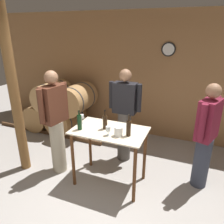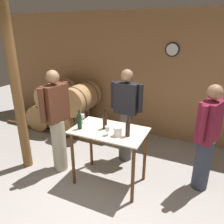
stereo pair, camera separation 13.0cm
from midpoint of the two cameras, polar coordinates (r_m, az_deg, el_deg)
name	(u,v)px [view 2 (the right image)]	position (r m, az deg, el deg)	size (l,w,h in m)	color
ground_plane	(91,224)	(3.14, -4.13, -27.08)	(14.00, 14.00, 0.00)	#9E9993
back_wall	(154,77)	(4.83, 11.79, 8.82)	(8.40, 0.08, 2.70)	#996B42
barrel_rack	(63,107)	(5.36, -11.92, 1.35)	(2.84, 0.86, 1.18)	#4C331E
tasting_table	(109,141)	(3.33, 0.39, -7.56)	(1.10, 0.68, 0.92)	beige
wooden_post	(17,94)	(3.82, -22.69, 4.43)	(0.16, 0.16, 2.70)	brown
wine_bottle_far_left	(79,121)	(3.26, -7.38, -2.45)	(0.07, 0.07, 0.30)	black
wine_bottle_left	(105,121)	(3.24, -0.72, -2.49)	(0.07, 0.07, 0.30)	black
wine_bottle_center	(128,128)	(3.03, 5.36, -4.20)	(0.07, 0.07, 0.32)	black
wine_glass_near_left	(82,116)	(3.45, -6.69, -1.17)	(0.07, 0.07, 0.15)	silver
wine_glass_near_center	(107,129)	(3.05, -0.01, -4.47)	(0.07, 0.07, 0.14)	silver
ice_bucket	(118,131)	(3.05, 2.69, -5.11)	(0.12, 0.12, 0.14)	white
person_host	(207,137)	(3.46, 24.56, -6.05)	(0.34, 0.56, 1.65)	#333847
person_visitor_with_scarf	(57,120)	(3.66, -13.27, -2.12)	(0.29, 0.58, 1.75)	#B7AD93
person_visitor_bearded	(126,115)	(3.88, 4.64, -0.67)	(0.59, 0.24, 1.71)	#4C4742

